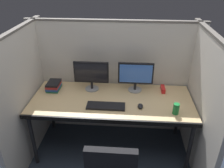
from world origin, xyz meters
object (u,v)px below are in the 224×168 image
object	(u,v)px
red_stapler	(163,89)
desk	(112,103)
monitor_left	(91,74)
soda_can	(176,109)
book_stack	(54,86)
computer_mouse	(140,106)
monitor_right	(136,75)
keyboard_main	(106,106)

from	to	relation	value
red_stapler	desk	bearing A→B (deg)	-157.47
monitor_left	red_stapler	distance (m)	0.92
soda_can	book_stack	world-z (taller)	soda_can
computer_mouse	book_stack	world-z (taller)	book_stack
monitor_right	red_stapler	world-z (taller)	monitor_right
monitor_right	soda_can	bearing A→B (deg)	-47.57
computer_mouse	red_stapler	size ratio (longest dim) A/B	0.64
monitor_left	keyboard_main	size ratio (longest dim) A/B	1.00
monitor_left	monitor_right	xyz separation A→B (m)	(0.55, 0.01, 0.00)
book_stack	desk	bearing A→B (deg)	-14.16
desk	keyboard_main	distance (m)	0.17
red_stapler	soda_can	distance (m)	0.49
desk	monitor_left	distance (m)	0.45
book_stack	computer_mouse	bearing A→B (deg)	-16.34
keyboard_main	computer_mouse	world-z (taller)	computer_mouse
computer_mouse	red_stapler	bearing A→B (deg)	52.95
computer_mouse	desk	bearing A→B (deg)	158.94
desk	keyboard_main	size ratio (longest dim) A/B	4.42
red_stapler	soda_can	size ratio (longest dim) A/B	1.23
soda_can	keyboard_main	bearing A→B (deg)	174.76
desk	monitor_right	distance (m)	0.46
desk	soda_can	xyz separation A→B (m)	(0.70, -0.22, 0.11)
monitor_right	computer_mouse	world-z (taller)	monitor_right
book_stack	monitor_right	bearing A→B (deg)	3.44
computer_mouse	soda_can	world-z (taller)	soda_can
book_stack	red_stapler	bearing A→B (deg)	2.93
monitor_right	soda_can	size ratio (longest dim) A/B	3.52
desk	book_stack	distance (m)	0.78
red_stapler	soda_can	bearing A→B (deg)	-80.71
soda_can	desk	bearing A→B (deg)	162.77
monitor_left	monitor_right	size ratio (longest dim) A/B	1.00
monitor_right	keyboard_main	distance (m)	0.56
book_stack	soda_can	bearing A→B (deg)	-15.66
red_stapler	monitor_right	bearing A→B (deg)	-178.54
desk	red_stapler	distance (m)	0.68
monitor_left	monitor_right	bearing A→B (deg)	1.51
desk	book_stack	world-z (taller)	book_stack
monitor_left	computer_mouse	distance (m)	0.73
monitor_right	keyboard_main	xyz separation A→B (m)	(-0.33, -0.40, -0.20)
computer_mouse	soda_can	xyz separation A→B (m)	(0.37, -0.09, 0.04)
desk	monitor_left	size ratio (longest dim) A/B	4.42
keyboard_main	red_stapler	distance (m)	0.79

